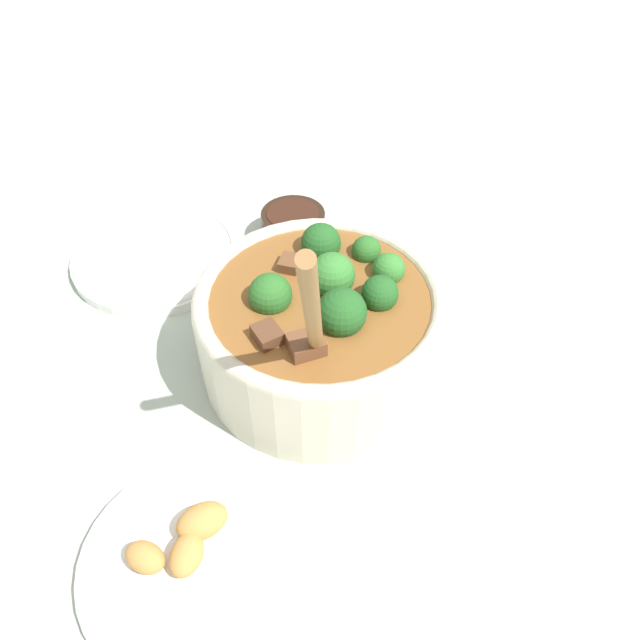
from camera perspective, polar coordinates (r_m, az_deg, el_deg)
The scene contains 5 objects.
ground_plane at distance 0.63m, azimuth -0.00°, elevation -4.08°, with size 4.00×4.00×0.00m, color #ADBCAD.
stew_bowl at distance 0.59m, azimuth 0.04°, elevation -0.38°, with size 0.23×0.28×0.28m.
condiment_bowl at distance 0.76m, azimuth -2.46°, elevation 8.61°, with size 0.08×0.08×0.04m.
empty_plate at distance 0.77m, azimuth -14.62°, elevation 5.86°, with size 0.20×0.20×0.02m.
food_plate at distance 0.53m, azimuth -11.41°, elevation -20.59°, with size 0.18×0.18×0.04m.
Camera 1 is at (0.13, -0.39, 0.48)m, focal length 35.00 mm.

